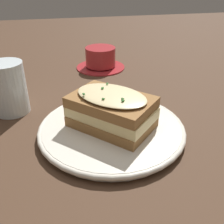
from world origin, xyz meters
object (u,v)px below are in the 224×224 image
object	(u,v)px
dinner_plate	(112,129)
teacup_with_saucer	(101,59)
sandwich	(113,110)
water_glass	(9,88)

from	to	relation	value
dinner_plate	teacup_with_saucer	bearing A→B (deg)	84.04
dinner_plate	teacup_with_saucer	world-z (taller)	teacup_with_saucer
sandwich	teacup_with_saucer	xyz separation A→B (m)	(0.03, 0.35, -0.02)
sandwich	teacup_with_saucer	size ratio (longest dim) A/B	1.18
dinner_plate	water_glass	distance (m)	0.23
teacup_with_saucer	water_glass	world-z (taller)	water_glass
dinner_plate	sandwich	size ratio (longest dim) A/B	1.56
dinner_plate	sandwich	xyz separation A→B (m)	(0.00, 0.00, 0.04)
water_glass	dinner_plate	bearing A→B (deg)	-32.88
water_glass	sandwich	bearing A→B (deg)	-32.55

